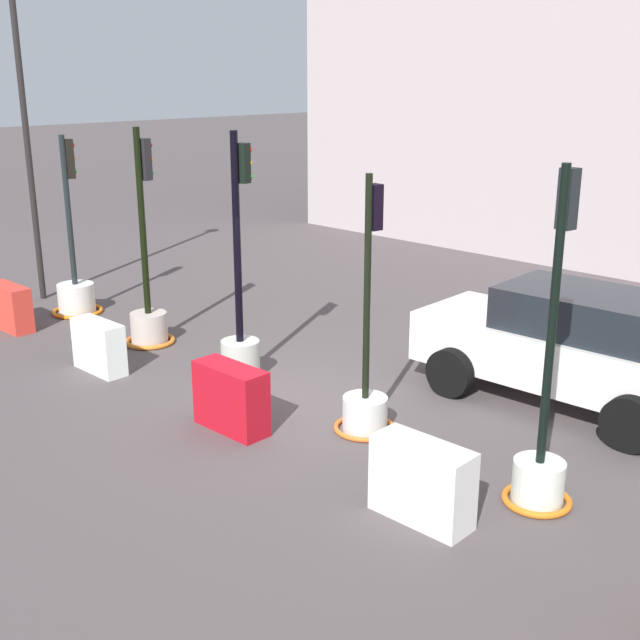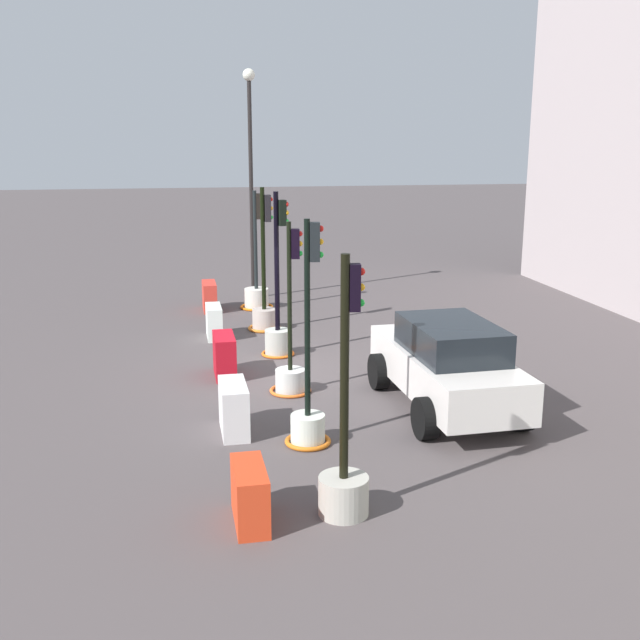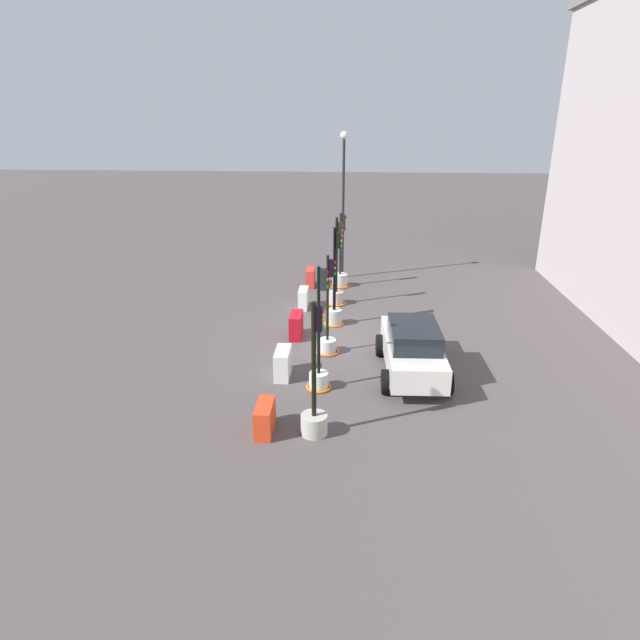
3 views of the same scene
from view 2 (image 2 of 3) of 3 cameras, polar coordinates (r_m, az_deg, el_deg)
ground_plane at (r=16.10m, az=-2.99°, el=-3.98°), size 120.00×120.00×0.00m
traffic_light_0 at (r=22.02m, az=-4.81°, el=2.24°), size 0.97×0.97×3.40m
traffic_light_1 at (r=19.51m, az=-4.22°, el=1.00°), size 0.86×0.86×3.66m
traffic_light_2 at (r=17.19m, az=-3.19°, el=-0.40°), size 0.76×0.76×3.72m
traffic_light_3 at (r=14.72m, az=-2.23°, el=-3.46°), size 0.82×0.82×3.35m
traffic_light_4 at (r=12.26m, az=-0.89°, el=-6.52°), size 0.76×0.76×3.67m
traffic_light_5 at (r=10.08m, az=1.84°, el=-11.11°), size 0.67×0.67×3.49m
construction_barrier_0 at (r=21.90m, az=-8.35°, el=1.77°), size 1.08×0.39×0.82m
construction_barrier_1 at (r=18.89m, az=-8.01°, el=-0.15°), size 1.01×0.38×0.81m
construction_barrier_2 at (r=15.85m, az=-7.23°, el=-2.70°), size 1.08×0.43×0.88m
construction_barrier_3 at (r=12.87m, az=-6.54°, el=-6.64°), size 1.10×0.45×0.86m
construction_barrier_4 at (r=10.03m, az=-5.32°, el=-13.04°), size 1.04×0.43×0.77m
car_white_van at (r=13.93m, az=9.55°, el=-3.31°), size 4.28×2.12×1.67m
street_lamp_post at (r=23.06m, az=-5.27°, el=12.30°), size 0.36×0.36×6.80m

